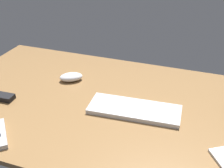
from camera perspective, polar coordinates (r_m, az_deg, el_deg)
The scene contains 3 objects.
desk at distance 120.55cm, azimuth -2.02°, elevation -3.99°, with size 140.00×84.00×2.00cm, color olive.
keyboard at distance 114.16cm, azimuth 4.46°, elevation -5.06°, with size 35.94×13.54×1.85cm, color silver.
computer_mouse at distance 136.34cm, azimuth -8.10°, elevation 1.39°, with size 10.67×6.51×3.70cm, color silver.
Camera 1 is at (37.45, -93.05, 67.87)cm, focal length 46.21 mm.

